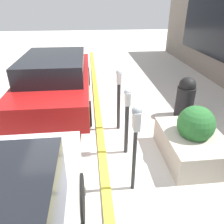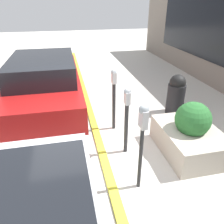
# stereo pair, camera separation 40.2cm
# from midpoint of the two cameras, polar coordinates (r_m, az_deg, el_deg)

# --- Properties ---
(ground_plane) EXTENTS (40.00, 40.00, 0.00)m
(ground_plane) POSITION_cam_midpoint_polar(r_m,az_deg,el_deg) (4.52, -4.11, -10.86)
(ground_plane) COLOR beige
(curb_strip) EXTENTS (19.00, 0.16, 0.04)m
(curb_strip) POSITION_cam_midpoint_polar(r_m,az_deg,el_deg) (4.50, -5.15, -10.78)
(curb_strip) COLOR gold
(curb_strip) RESTS_ON ground_plane
(parking_meter_nearest) EXTENTS (0.18, 0.15, 1.51)m
(parking_meter_nearest) POSITION_cam_midpoint_polar(r_m,az_deg,el_deg) (3.19, 4.38, -5.18)
(parking_meter_nearest) COLOR #232326
(parking_meter_nearest) RESTS_ON ground_plane
(parking_meter_second) EXTENTS (0.16, 0.13, 1.39)m
(parking_meter_second) POSITION_cam_midpoint_polar(r_m,az_deg,el_deg) (4.10, 1.07, -0.50)
(parking_meter_second) COLOR #232326
(parking_meter_second) RESTS_ON ground_plane
(parking_meter_middle) EXTENTS (0.15, 0.13, 1.47)m
(parking_meter_middle) POSITION_cam_midpoint_polar(r_m,az_deg,el_deg) (4.91, -1.84, 4.88)
(parking_meter_middle) COLOR #232326
(parking_meter_middle) RESTS_ON ground_plane
(planter_box) EXTENTS (1.47, 1.08, 1.09)m
(planter_box) POSITION_cam_midpoint_polar(r_m,az_deg,el_deg) (4.55, 17.34, -5.75)
(planter_box) COLOR #B2A899
(planter_box) RESTS_ON ground_plane
(parked_car_middle) EXTENTS (4.72, 1.93, 1.44)m
(parked_car_middle) POSITION_cam_midpoint_polar(r_m,az_deg,el_deg) (6.50, -18.80, 7.63)
(parked_car_middle) COLOR maroon
(parked_car_middle) RESTS_ON ground_plane
(trash_bin) EXTENTS (0.47, 0.47, 1.08)m
(trash_bin) POSITION_cam_midpoint_polar(r_m,az_deg,el_deg) (6.01, 14.55, 4.47)
(trash_bin) COLOR black
(trash_bin) RESTS_ON ground_plane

